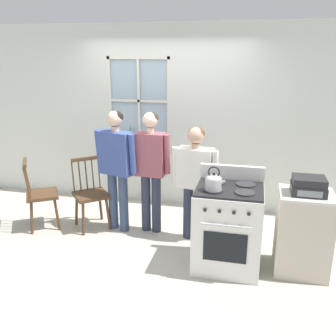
{
  "coord_description": "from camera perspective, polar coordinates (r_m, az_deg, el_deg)",
  "views": [
    {
      "loc": [
        1.27,
        -4.01,
        2.28
      ],
      "look_at": [
        0.32,
        0.02,
        1.0
      ],
      "focal_mm": 40.0,
      "sensor_mm": 36.0,
      "label": 1
    }
  ],
  "objects": [
    {
      "name": "potted_plant",
      "position": [
        5.78,
        -5.87,
        4.6
      ],
      "size": [
        0.13,
        0.13,
        0.31
      ],
      "color": "beige",
      "rests_on": "wall_back"
    },
    {
      "name": "chair_by_window",
      "position": [
        5.3,
        -18.84,
        -3.94
      ],
      "size": [
        0.56,
        0.57,
        0.95
      ],
      "rotation": [
        0.0,
        0.0,
        2.14
      ],
      "color": "#4C331E",
      "rests_on": "ground_plane"
    },
    {
      "name": "person_teen_center",
      "position": [
        4.75,
        -2.68,
        0.9
      ],
      "size": [
        0.53,
        0.23,
        1.59
      ],
      "rotation": [
        0.0,
        0.0,
        -0.06
      ],
      "color": "#2D3347",
      "rests_on": "ground_plane"
    },
    {
      "name": "side_counter",
      "position": [
        4.28,
        19.85,
        -9.27
      ],
      "size": [
        0.55,
        0.5,
        0.9
      ],
      "color": "beige",
      "rests_on": "ground_plane"
    },
    {
      "name": "chair_near_wall",
      "position": [
        5.12,
        -11.71,
        -4.06
      ],
      "size": [
        0.58,
        0.58,
        0.95
      ],
      "rotation": [
        0.0,
        0.0,
        0.73
      ],
      "color": "#4C331E",
      "rests_on": "ground_plane"
    },
    {
      "name": "ground_plane",
      "position": [
        4.79,
        -3.83,
        -11.33
      ],
      "size": [
        16.0,
        16.0,
        0.0
      ],
      "primitive_type": "plane",
      "color": "#B2AD9E"
    },
    {
      "name": "wall_back",
      "position": [
        5.63,
        0.31,
        7.51
      ],
      "size": [
        6.4,
        0.16,
        2.7
      ],
      "color": "silver",
      "rests_on": "ground_plane"
    },
    {
      "name": "person_elderly_left",
      "position": [
        4.83,
        -7.85,
        1.22
      ],
      "size": [
        0.61,
        0.34,
        1.6
      ],
      "rotation": [
        0.0,
        0.0,
        -0.3
      ],
      "color": "#384766",
      "rests_on": "ground_plane"
    },
    {
      "name": "stereo",
      "position": [
        4.06,
        20.64,
        -2.57
      ],
      "size": [
        0.34,
        0.29,
        0.18
      ],
      "color": "#232326",
      "rests_on": "side_counter"
    },
    {
      "name": "stove",
      "position": [
        4.16,
        9.11,
        -8.81
      ],
      "size": [
        0.71,
        0.68,
        1.08
      ],
      "color": "white",
      "rests_on": "ground_plane"
    },
    {
      "name": "person_adult_right",
      "position": [
        4.57,
        4.15,
        -0.8
      ],
      "size": [
        0.59,
        0.27,
        1.45
      ],
      "rotation": [
        0.0,
        0.0,
        -0.14
      ],
      "color": "#2D3347",
      "rests_on": "ground_plane"
    },
    {
      "name": "kettle",
      "position": [
        3.84,
        6.97,
        -2.06
      ],
      "size": [
        0.21,
        0.17,
        0.25
      ],
      "color": "#B7B7BC",
      "rests_on": "stove"
    }
  ]
}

